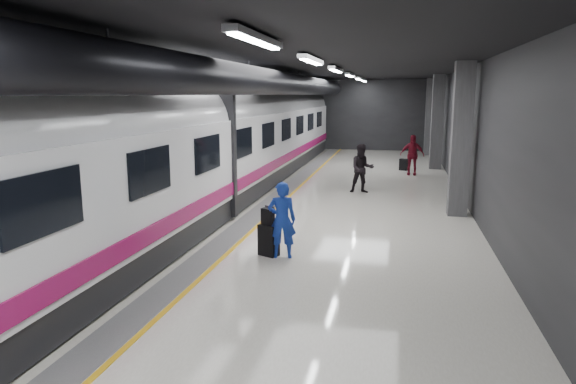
# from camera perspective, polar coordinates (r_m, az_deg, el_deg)

# --- Properties ---
(ground) EXTENTS (40.00, 40.00, 0.00)m
(ground) POSITION_cam_1_polar(r_m,az_deg,el_deg) (14.49, 0.80, -3.45)
(ground) COLOR white
(ground) RESTS_ON ground
(platform_hall) EXTENTS (10.02, 40.02, 4.51)m
(platform_hall) POSITION_cam_1_polar(r_m,az_deg,el_deg) (15.03, 0.48, 10.69)
(platform_hall) COLOR black
(platform_hall) RESTS_ON ground
(train) EXTENTS (3.05, 38.00, 4.05)m
(train) POSITION_cam_1_polar(r_m,az_deg,el_deg) (15.09, -11.40, 4.90)
(train) COLOR black
(train) RESTS_ON ground
(traveler_main) EXTENTS (0.69, 0.53, 1.71)m
(traveler_main) POSITION_cam_1_polar(r_m,az_deg,el_deg) (11.27, -0.68, -3.12)
(traveler_main) COLOR #1726AD
(traveler_main) RESTS_ON ground
(suitcase_main) EXTENTS (0.51, 0.43, 0.71)m
(suitcase_main) POSITION_cam_1_polar(r_m,az_deg,el_deg) (11.55, -2.16, -5.36)
(suitcase_main) COLOR black
(suitcase_main) RESTS_ON ground
(shoulder_bag) EXTENTS (0.31, 0.23, 0.37)m
(shoulder_bag) POSITION_cam_1_polar(r_m,az_deg,el_deg) (11.41, -2.26, -2.76)
(shoulder_bag) COLOR black
(shoulder_bag) RESTS_ON suitcase_main
(traveler_far_a) EXTENTS (1.00, 0.86, 1.80)m
(traveler_far_a) POSITION_cam_1_polar(r_m,az_deg,el_deg) (18.93, 8.22, 2.60)
(traveler_far_a) COLOR black
(traveler_far_a) RESTS_ON ground
(traveler_far_b) EXTENTS (1.07, 0.48, 1.80)m
(traveler_far_b) POSITION_cam_1_polar(r_m,az_deg,el_deg) (23.65, 13.62, 4.03)
(traveler_far_b) COLOR maroon
(traveler_far_b) RESTS_ON ground
(suitcase_far) EXTENTS (0.44, 0.36, 0.55)m
(suitcase_far) POSITION_cam_1_polar(r_m,az_deg,el_deg) (25.08, 12.73, 3.00)
(suitcase_far) COLOR black
(suitcase_far) RESTS_ON ground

